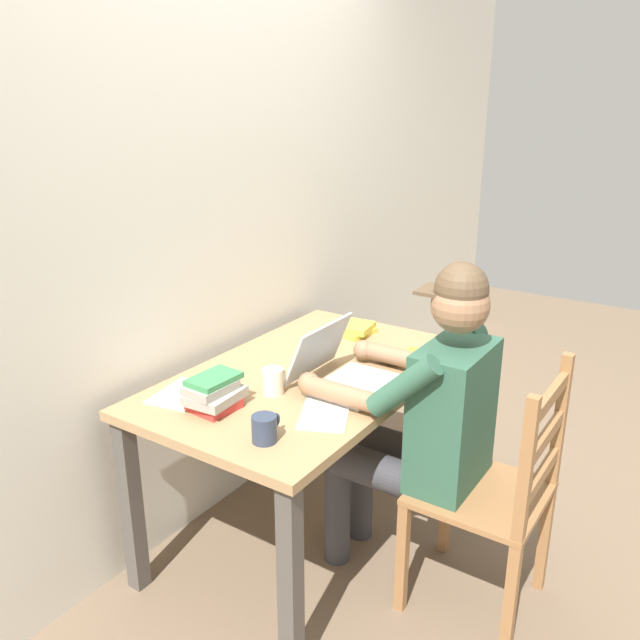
{
  "coord_description": "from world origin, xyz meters",
  "views": [
    {
      "loc": [
        -1.89,
        -1.31,
        1.74
      ],
      "look_at": [
        0.01,
        -0.05,
        0.95
      ],
      "focal_mm": 36.74,
      "sensor_mm": 36.0,
      "label": 1
    }
  ],
  "objects_px": {
    "wooden_chair": "(496,494)",
    "laptop": "(340,370)",
    "computer_mouse": "(392,359)",
    "coffee_mug_dark": "(265,428)",
    "coffee_mug_white": "(273,381)",
    "seated_person": "(424,414)",
    "book_stack_main": "(213,393)",
    "landscape_photo_print": "(414,353)",
    "book_stack_side": "(356,329)",
    "desk": "(309,395)"
  },
  "relations": [
    {
      "from": "computer_mouse",
      "to": "coffee_mug_dark",
      "type": "height_order",
      "value": "coffee_mug_dark"
    },
    {
      "from": "book_stack_side",
      "to": "wooden_chair",
      "type": "bearing_deg",
      "value": -118.53
    },
    {
      "from": "landscape_photo_print",
      "to": "book_stack_main",
      "type": "bearing_deg",
      "value": 157.9
    },
    {
      "from": "landscape_photo_print",
      "to": "book_stack_side",
      "type": "bearing_deg",
      "value": 78.73
    },
    {
      "from": "seated_person",
      "to": "book_stack_main",
      "type": "distance_m",
      "value": 0.73
    },
    {
      "from": "laptop",
      "to": "book_stack_main",
      "type": "bearing_deg",
      "value": 149.01
    },
    {
      "from": "coffee_mug_dark",
      "to": "landscape_photo_print",
      "type": "xyz_separation_m",
      "value": [
        0.9,
        -0.07,
        -0.04
      ]
    },
    {
      "from": "book_stack_main",
      "to": "book_stack_side",
      "type": "bearing_deg",
      "value": -1.89
    },
    {
      "from": "wooden_chair",
      "to": "seated_person",
      "type": "bearing_deg",
      "value": 90.0
    },
    {
      "from": "computer_mouse",
      "to": "book_stack_side",
      "type": "bearing_deg",
      "value": 54.3
    },
    {
      "from": "computer_mouse",
      "to": "landscape_photo_print",
      "type": "relative_size",
      "value": 0.77
    },
    {
      "from": "book_stack_main",
      "to": "book_stack_side",
      "type": "relative_size",
      "value": 1.09
    },
    {
      "from": "laptop",
      "to": "computer_mouse",
      "type": "xyz_separation_m",
      "value": [
        0.28,
        -0.07,
        -0.03
      ]
    },
    {
      "from": "book_stack_main",
      "to": "landscape_photo_print",
      "type": "bearing_deg",
      "value": -22.68
    },
    {
      "from": "laptop",
      "to": "landscape_photo_print",
      "type": "bearing_deg",
      "value": -13.35
    },
    {
      "from": "seated_person",
      "to": "wooden_chair",
      "type": "bearing_deg",
      "value": -90.0
    },
    {
      "from": "laptop",
      "to": "book_stack_main",
      "type": "xyz_separation_m",
      "value": [
        -0.41,
        0.25,
        0.0
      ]
    },
    {
      "from": "book_stack_side",
      "to": "coffee_mug_white",
      "type": "bearing_deg",
      "value": -174.92
    },
    {
      "from": "wooden_chair",
      "to": "coffee_mug_white",
      "type": "height_order",
      "value": "wooden_chair"
    },
    {
      "from": "seated_person",
      "to": "wooden_chair",
      "type": "distance_m",
      "value": 0.36
    },
    {
      "from": "desk",
      "to": "seated_person",
      "type": "height_order",
      "value": "seated_person"
    },
    {
      "from": "seated_person",
      "to": "wooden_chair",
      "type": "relative_size",
      "value": 1.33
    },
    {
      "from": "wooden_chair",
      "to": "landscape_photo_print",
      "type": "distance_m",
      "value": 0.69
    },
    {
      "from": "book_stack_main",
      "to": "coffee_mug_dark",
      "type": "bearing_deg",
      "value": -105.34
    },
    {
      "from": "laptop",
      "to": "coffee_mug_dark",
      "type": "bearing_deg",
      "value": -176.14
    },
    {
      "from": "seated_person",
      "to": "computer_mouse",
      "type": "xyz_separation_m",
      "value": [
        0.24,
        0.25,
        0.07
      ]
    },
    {
      "from": "wooden_chair",
      "to": "coffee_mug_white",
      "type": "relative_size",
      "value": 8.11
    },
    {
      "from": "computer_mouse",
      "to": "laptop",
      "type": "bearing_deg",
      "value": 166.25
    },
    {
      "from": "desk",
      "to": "book_stack_main",
      "type": "distance_m",
      "value": 0.46
    },
    {
      "from": "seated_person",
      "to": "book_stack_main",
      "type": "relative_size",
      "value": 6.33
    },
    {
      "from": "computer_mouse",
      "to": "coffee_mug_dark",
      "type": "distance_m",
      "value": 0.77
    },
    {
      "from": "computer_mouse",
      "to": "seated_person",
      "type": "bearing_deg",
      "value": -133.45
    },
    {
      "from": "coffee_mug_dark",
      "to": "coffee_mug_white",
      "type": "bearing_deg",
      "value": 33.47
    },
    {
      "from": "book_stack_main",
      "to": "landscape_photo_print",
      "type": "relative_size",
      "value": 1.5
    },
    {
      "from": "wooden_chair",
      "to": "book_stack_main",
      "type": "height_order",
      "value": "wooden_chair"
    },
    {
      "from": "desk",
      "to": "coffee_mug_dark",
      "type": "height_order",
      "value": "coffee_mug_dark"
    },
    {
      "from": "coffee_mug_white",
      "to": "book_stack_main",
      "type": "xyz_separation_m",
      "value": [
        -0.21,
        0.09,
        0.01
      ]
    },
    {
      "from": "desk",
      "to": "book_stack_main",
      "type": "relative_size",
      "value": 6.73
    },
    {
      "from": "coffee_mug_white",
      "to": "book_stack_main",
      "type": "height_order",
      "value": "book_stack_main"
    },
    {
      "from": "desk",
      "to": "book_stack_main",
      "type": "xyz_separation_m",
      "value": [
        -0.43,
        0.09,
        0.15
      ]
    },
    {
      "from": "desk",
      "to": "book_stack_side",
      "type": "distance_m",
      "value": 0.48
    },
    {
      "from": "seated_person",
      "to": "laptop",
      "type": "xyz_separation_m",
      "value": [
        -0.04,
        0.32,
        0.1
      ]
    },
    {
      "from": "laptop",
      "to": "coffee_mug_dark",
      "type": "relative_size",
      "value": 2.84
    },
    {
      "from": "seated_person",
      "to": "laptop",
      "type": "distance_m",
      "value": 0.34
    },
    {
      "from": "wooden_chair",
      "to": "book_stack_side",
      "type": "bearing_deg",
      "value": 61.47
    },
    {
      "from": "book_stack_side",
      "to": "landscape_photo_print",
      "type": "bearing_deg",
      "value": -101.85
    },
    {
      "from": "wooden_chair",
      "to": "laptop",
      "type": "relative_size",
      "value": 2.83
    },
    {
      "from": "landscape_photo_print",
      "to": "computer_mouse",
      "type": "bearing_deg",
      "value": 168.03
    },
    {
      "from": "coffee_mug_white",
      "to": "coffee_mug_dark",
      "type": "relative_size",
      "value": 0.99
    },
    {
      "from": "wooden_chair",
      "to": "laptop",
      "type": "height_order",
      "value": "laptop"
    }
  ]
}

